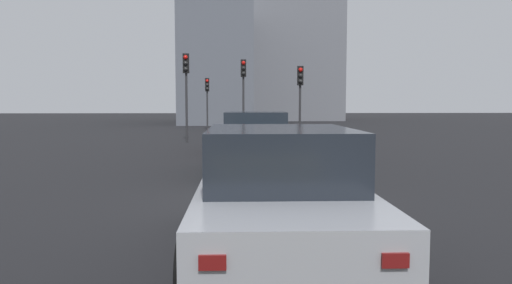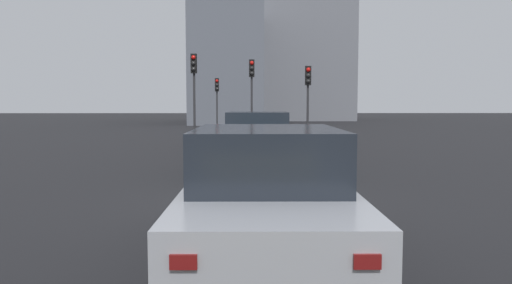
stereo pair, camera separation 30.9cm
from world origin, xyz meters
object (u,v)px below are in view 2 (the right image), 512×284
Objects in this scene: car_teal_second at (257,144)px; car_maroon_lead at (256,133)px; car_silver_third at (266,196)px; traffic_light_near_left at (194,79)px; traffic_light_far_right at (308,87)px; traffic_light_near_right at (217,93)px; traffic_light_far_left at (252,82)px.

car_maroon_lead is at bearing 0.92° from car_teal_second.
car_silver_third is at bearing -178.83° from car_teal_second.
car_teal_second is 1.02× the size of traffic_light_near_left.
traffic_light_far_right is at bearing -28.18° from car_maroon_lead.
traffic_light_far_right is at bearing 20.25° from traffic_light_near_right.
car_silver_third is 28.03m from traffic_light_near_right.
traffic_light_near_right is (10.56, -0.39, -0.42)m from traffic_light_near_left.
traffic_light_far_left is 1.15× the size of traffic_light_far_right.
traffic_light_near_left is at bearing -87.34° from traffic_light_far_right.
traffic_light_near_right is 0.86× the size of traffic_light_far_left.
traffic_light_far_left reaches higher than traffic_light_far_right.
car_teal_second is 10.69m from traffic_light_far_right.
car_maroon_lead is 7.31m from traffic_light_far_left.
traffic_light_far_right is (10.22, -2.56, 1.82)m from car_teal_second.
traffic_light_far_right is at bearing -8.02° from car_silver_third.
traffic_light_far_right reaches higher than car_teal_second.
traffic_light_near_right is at bearing -165.40° from traffic_light_far_left.
traffic_light_near_left is (10.16, 2.80, 2.20)m from car_teal_second.
car_teal_second reaches higher than car_maroon_lead.
traffic_light_near_left reaches higher than traffic_light_far_left.
car_silver_third is 1.16× the size of traffic_light_near_left.
car_teal_second reaches higher than car_silver_third.
traffic_light_far_left is at bearing -132.85° from traffic_light_far_right.
traffic_light_near_right is 11.62m from traffic_light_far_right.
traffic_light_far_right is at bearing -12.77° from car_teal_second.
car_silver_third is 17.67m from traffic_light_near_left.
traffic_light_far_left is 3.74m from traffic_light_far_right.
car_teal_second is 13.03m from traffic_light_far_left.
car_silver_third is at bearing 10.42° from traffic_light_near_left.
traffic_light_near_left is 1.01× the size of traffic_light_far_left.
car_maroon_lead is at bearing 34.87° from traffic_light_near_left.
car_teal_second is at bearing -178.39° from car_maroon_lead.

